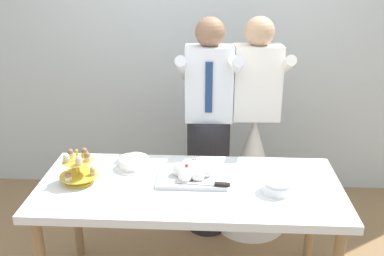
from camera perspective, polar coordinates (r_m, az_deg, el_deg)
name	(u,v)px	position (r m, az deg, el deg)	size (l,w,h in m)	color
rear_wall	(199,30)	(3.83, 0.96, 12.58)	(5.20, 0.10, 2.90)	silver
dessert_table	(190,195)	(2.66, -0.32, -8.71)	(1.80, 0.80, 0.78)	silver
cupcake_stand	(79,168)	(2.69, -14.53, -5.11)	(0.23, 0.23, 0.21)	gold
main_cake_tray	(193,172)	(2.67, 0.08, -5.77)	(0.44, 0.31, 0.13)	silver
plate_stack	(278,186)	(2.57, 11.10, -7.37)	(0.18, 0.18, 0.08)	white
round_cake	(134,163)	(2.83, -7.55, -4.55)	(0.24, 0.24, 0.07)	white
person_groom	(208,141)	(3.29, 2.15, -1.66)	(0.46, 0.49, 1.66)	#232328
person_bride	(253,159)	(3.42, 7.89, -3.99)	(0.56, 0.56, 1.66)	white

